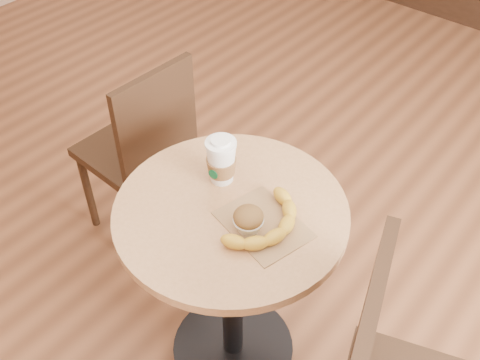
{
  "coord_description": "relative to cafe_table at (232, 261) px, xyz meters",
  "views": [
    {
      "loc": [
        0.8,
        -0.84,
        1.88
      ],
      "look_at": [
        0.09,
        0.01,
        0.83
      ],
      "focal_mm": 42.0,
      "sensor_mm": 36.0,
      "label": 1
    }
  ],
  "objects": [
    {
      "name": "muffin",
      "position": [
        0.09,
        -0.03,
        0.27
      ],
      "size": [
        0.08,
        0.08,
        0.07
      ],
      "color": "silver",
      "rests_on": "kraft_bag"
    },
    {
      "name": "cafe_table",
      "position": [
        0.0,
        0.0,
        0.0
      ],
      "size": [
        0.66,
        0.66,
        0.75
      ],
      "color": "black",
      "rests_on": "ground"
    },
    {
      "name": "coffee_cup",
      "position": [
        -0.1,
        0.07,
        0.3
      ],
      "size": [
        0.09,
        0.09,
        0.15
      ],
      "rotation": [
        0.0,
        0.0,
        0.14
      ],
      "color": "white",
      "rests_on": "cafe_table"
    },
    {
      "name": "banana",
      "position": [
        0.13,
        0.0,
        0.25
      ],
      "size": [
        0.17,
        0.3,
        0.04
      ],
      "primitive_type": null,
      "rotation": [
        0.0,
        0.0,
        -0.08
      ],
      "color": "gold",
      "rests_on": "kraft_bag"
    },
    {
      "name": "chair_left",
      "position": [
        -0.65,
        0.23,
        -0.05
      ],
      "size": [
        0.39,
        0.39,
        0.85
      ],
      "rotation": [
        0.0,
        0.0,
        -1.61
      ],
      "color": "black",
      "rests_on": "ground"
    },
    {
      "name": "kraft_bag",
      "position": [
        0.11,
        0.01,
        0.23
      ],
      "size": [
        0.28,
        0.23,
        0.0
      ],
      "primitive_type": "cube",
      "rotation": [
        0.0,
        0.0,
        -0.24
      ],
      "color": "#936E47",
      "rests_on": "cafe_table"
    }
  ]
}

